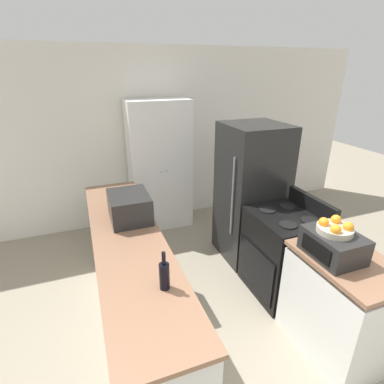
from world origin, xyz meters
The scene contains 10 objects.
wall_back centered at (0.00, 3.55, 1.30)m, with size 7.00×0.06×2.60m.
counter_left centered at (-0.78, 1.48, 0.44)m, with size 0.60×2.75×0.92m.
counter_right centered at (0.78, 0.52, 0.44)m, with size 0.60×0.84×0.92m.
pantry_cabinet centered at (-0.01, 3.26, 0.95)m, with size 0.88×0.50×1.90m.
stove centered at (0.80, 1.31, 0.47)m, with size 0.66×0.72×1.08m.
refrigerator centered at (0.83, 2.07, 0.86)m, with size 0.72×0.72×1.71m.
microwave centered at (-0.70, 1.81, 1.05)m, with size 0.38×0.47×0.26m.
wine_bottle centered at (-0.66, 0.71, 1.02)m, with size 0.07×0.07×0.29m.
toaster_oven centered at (0.68, 0.61, 1.02)m, with size 0.34×0.42×0.21m.
fruit_bowl centered at (0.68, 0.62, 1.17)m, with size 0.27×0.27×0.11m.
Camera 1 is at (-1.06, -0.87, 2.30)m, focal length 28.00 mm.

